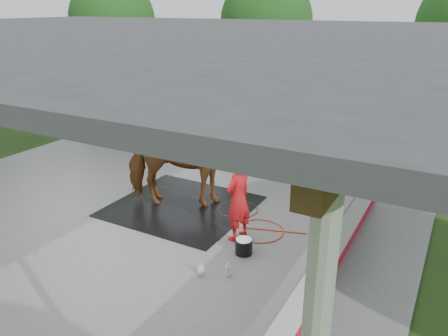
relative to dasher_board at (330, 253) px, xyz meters
The scene contains 12 objects.
ground 4.64m from the dasher_board, behind, with size 100.00×100.00×0.00m, color #1E3814.
concrete_slab 4.63m from the dasher_board, behind, with size 12.00×10.00×0.05m, color slate.
pavilion_structure 5.70m from the dasher_board, behind, with size 12.60×10.60×4.05m.
dasher_board is the anchor object (origin of this frame).
tree_belt 5.43m from the dasher_board, 168.18° to the left, with size 28.00×28.00×5.80m.
rubber_mat 4.05m from the dasher_board, 162.32° to the left, with size 3.06×2.87×0.02m, color black.
horse 4.05m from the dasher_board, 162.32° to the left, with size 1.18×2.58×2.18m, color brown.
handler 2.11m from the dasher_board, 164.67° to the left, with size 0.64×0.42×1.74m, color red.
wash_bucket 1.68m from the dasher_board, behind, with size 0.33×0.33×0.31m.
soap_bottle_a 1.75m from the dasher_board, 155.51° to the right, with size 0.10×0.10×0.26m, color silver.
soap_bottle_b 2.22m from the dasher_board, 155.32° to the right, with size 0.10×0.10×0.22m, color #338CD8.
hose_coil 2.55m from the dasher_board, 147.99° to the left, with size 2.24×1.68×0.02m.
Camera 1 is at (6.13, -6.38, 4.47)m, focal length 35.00 mm.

